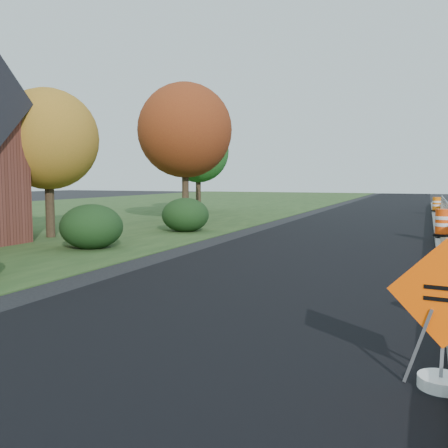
% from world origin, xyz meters
% --- Properties ---
extents(grass_verge_near, '(30.00, 120.00, 0.03)m').
position_xyz_m(grass_verge_near, '(-24.00, 10.00, 0.01)').
color(grass_verge_near, '#28441D').
rests_on(grass_verge_near, ground).
extents(milled_overlay, '(7.20, 120.00, 0.01)m').
position_xyz_m(milled_overlay, '(-4.40, 10.00, 0.01)').
color(milled_overlay, black).
rests_on(milled_overlay, ground).
extents(hedge_mid, '(2.09, 2.09, 1.52)m').
position_xyz_m(hedge_mid, '(-11.50, 0.00, 0.76)').
color(hedge_mid, black).
rests_on(hedge_mid, ground).
extents(hedge_north, '(2.09, 2.09, 1.52)m').
position_xyz_m(hedge_north, '(-11.00, 6.00, 0.76)').
color(hedge_north, black).
rests_on(hedge_north, ground).
extents(tree_near_yellow, '(3.96, 3.96, 5.88)m').
position_xyz_m(tree_near_yellow, '(-15.00, 2.00, 3.89)').
color(tree_near_yellow, '#473523').
rests_on(tree_near_yellow, ground).
extents(tree_near_red, '(4.95, 4.95, 7.35)m').
position_xyz_m(tree_near_red, '(-13.00, 10.00, 4.86)').
color(tree_near_red, '#473523').
rests_on(tree_near_red, ground).
extents(tree_near_back, '(4.29, 4.29, 6.37)m').
position_xyz_m(tree_near_back, '(-16.00, 18.00, 4.21)').
color(tree_near_back, '#473523').
rests_on(tree_near_back, ground).
extents(caution_sign, '(1.23, 0.52, 1.71)m').
position_xyz_m(caution_sign, '(-0.90, -7.77, 0.43)').
color(caution_sign, white).
rests_on(caution_sign, ground).
extents(barrel_median_mid, '(0.68, 0.68, 1.00)m').
position_xyz_m(barrel_median_mid, '(-0.55, 6.36, 0.71)').
color(barrel_median_mid, black).
rests_on(barrel_median_mid, median).
extents(barrel_median_far, '(0.63, 0.63, 0.93)m').
position_xyz_m(barrel_median_far, '(-0.55, 21.44, 0.68)').
color(barrel_median_far, black).
rests_on(barrel_median_far, median).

